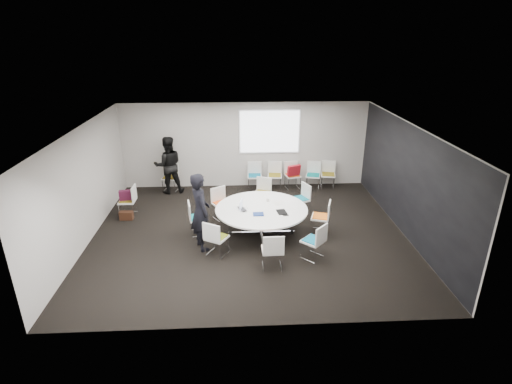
{
  "coord_description": "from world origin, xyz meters",
  "views": [
    {
      "loc": [
        -0.3,
        -9.19,
        4.91
      ],
      "look_at": [
        0.2,
        0.4,
        1.0
      ],
      "focal_mm": 28.0,
      "sensor_mm": 36.0,
      "label": 1
    }
  ],
  "objects_px": {
    "chair_ring_f": "(217,244)",
    "chair_person_back": "(171,182)",
    "chair_spare_left": "(129,206)",
    "person_back": "(168,165)",
    "chair_ring_d": "(222,209)",
    "brown_bag": "(126,216)",
    "chair_ring_b": "(300,205)",
    "chair_ring_a": "(321,223)",
    "chair_ring_c": "(262,198)",
    "laptop": "(244,209)",
    "cup": "(268,200)",
    "chair_back_e": "(328,179)",
    "chair_back_c": "(292,180)",
    "conference_table": "(261,215)",
    "chair_back_a": "(255,181)",
    "chair_ring_e": "(198,224)",
    "maroon_bag": "(127,195)",
    "chair_back_b": "(275,180)",
    "chair_ring_g": "(272,257)",
    "chair_back_d": "(313,180)",
    "person_main": "(200,212)",
    "chair_ring_h": "(313,247)"
  },
  "relations": [
    {
      "from": "chair_back_a",
      "to": "chair_spare_left",
      "type": "distance_m",
      "value": 4.12
    },
    {
      "from": "chair_person_back",
      "to": "person_main",
      "type": "relative_size",
      "value": 0.46
    },
    {
      "from": "chair_ring_b",
      "to": "chair_ring_d",
      "type": "height_order",
      "value": "same"
    },
    {
      "from": "conference_table",
      "to": "chair_ring_c",
      "type": "bearing_deg",
      "value": 85.54
    },
    {
      "from": "chair_ring_d",
      "to": "chair_ring_f",
      "type": "distance_m",
      "value": 1.96
    },
    {
      "from": "chair_spare_left",
      "to": "chair_person_back",
      "type": "distance_m",
      "value": 2.08
    },
    {
      "from": "chair_ring_f",
      "to": "chair_back_a",
      "type": "relative_size",
      "value": 1.0
    },
    {
      "from": "chair_ring_d",
      "to": "brown_bag",
      "type": "bearing_deg",
      "value": -33.72
    },
    {
      "from": "chair_person_back",
      "to": "laptop",
      "type": "xyz_separation_m",
      "value": [
        2.33,
        -3.23,
        0.47
      ]
    },
    {
      "from": "chair_ring_c",
      "to": "chair_ring_e",
      "type": "relative_size",
      "value": 1.0
    },
    {
      "from": "chair_back_d",
      "to": "cup",
      "type": "xyz_separation_m",
      "value": [
        -1.73,
        -2.73,
        0.5
      ]
    },
    {
      "from": "chair_person_back",
      "to": "cup",
      "type": "height_order",
      "value": "chair_person_back"
    },
    {
      "from": "chair_ring_c",
      "to": "chair_person_back",
      "type": "relative_size",
      "value": 1.0
    },
    {
      "from": "chair_back_e",
      "to": "laptop",
      "type": "height_order",
      "value": "chair_back_e"
    },
    {
      "from": "chair_ring_a",
      "to": "chair_ring_f",
      "type": "distance_m",
      "value": 2.82
    },
    {
      "from": "chair_ring_f",
      "to": "laptop",
      "type": "distance_m",
      "value": 1.24
    },
    {
      "from": "chair_ring_d",
      "to": "chair_person_back",
      "type": "height_order",
      "value": "same"
    },
    {
      "from": "chair_spare_left",
      "to": "cup",
      "type": "relative_size",
      "value": 9.78
    },
    {
      "from": "chair_ring_h",
      "to": "chair_ring_g",
      "type": "bearing_deg",
      "value": 154.32
    },
    {
      "from": "chair_person_back",
      "to": "person_back",
      "type": "bearing_deg",
      "value": 101.91
    },
    {
      "from": "chair_ring_e",
      "to": "brown_bag",
      "type": "bearing_deg",
      "value": -124.85
    },
    {
      "from": "chair_ring_c",
      "to": "chair_back_c",
      "type": "relative_size",
      "value": 1.0
    },
    {
      "from": "conference_table",
      "to": "chair_ring_c",
      "type": "height_order",
      "value": "chair_ring_c"
    },
    {
      "from": "conference_table",
      "to": "chair_back_b",
      "type": "relative_size",
      "value": 2.65
    },
    {
      "from": "chair_ring_b",
      "to": "chair_ring_a",
      "type": "bearing_deg",
      "value": 172.7
    },
    {
      "from": "chair_back_a",
      "to": "chair_ring_g",
      "type": "bearing_deg",
      "value": 94.04
    },
    {
      "from": "person_main",
      "to": "brown_bag",
      "type": "relative_size",
      "value": 5.29
    },
    {
      "from": "conference_table",
      "to": "chair_ring_g",
      "type": "xyz_separation_m",
      "value": [
        0.14,
        -1.59,
        -0.28
      ]
    },
    {
      "from": "conference_table",
      "to": "chair_ring_a",
      "type": "distance_m",
      "value": 1.56
    },
    {
      "from": "chair_ring_g",
      "to": "person_back",
      "type": "xyz_separation_m",
      "value": [
        -2.92,
        4.63,
        0.65
      ]
    },
    {
      "from": "chair_ring_a",
      "to": "chair_back_e",
      "type": "distance_m",
      "value": 3.32
    },
    {
      "from": "laptop",
      "to": "brown_bag",
      "type": "bearing_deg",
      "value": 48.63
    },
    {
      "from": "chair_ring_e",
      "to": "person_main",
      "type": "distance_m",
      "value": 1.0
    },
    {
      "from": "chair_spare_left",
      "to": "chair_ring_f",
      "type": "bearing_deg",
      "value": -131.13
    },
    {
      "from": "chair_ring_f",
      "to": "chair_back_c",
      "type": "height_order",
      "value": "same"
    },
    {
      "from": "chair_person_back",
      "to": "person_back",
      "type": "height_order",
      "value": "person_back"
    },
    {
      "from": "chair_back_a",
      "to": "cup",
      "type": "height_order",
      "value": "chair_back_a"
    },
    {
      "from": "chair_ring_b",
      "to": "brown_bag",
      "type": "relative_size",
      "value": 2.44
    },
    {
      "from": "chair_ring_b",
      "to": "chair_back_b",
      "type": "xyz_separation_m",
      "value": [
        -0.53,
        2.02,
        0.0
      ]
    },
    {
      "from": "laptop",
      "to": "chair_spare_left",
      "type": "bearing_deg",
      "value": 44.19
    },
    {
      "from": "chair_spare_left",
      "to": "cup",
      "type": "bearing_deg",
      "value": -102.55
    },
    {
      "from": "chair_person_back",
      "to": "maroon_bag",
      "type": "distance_m",
      "value": 2.12
    },
    {
      "from": "chair_ring_a",
      "to": "chair_back_d",
      "type": "height_order",
      "value": "same"
    },
    {
      "from": "chair_ring_d",
      "to": "chair_person_back",
      "type": "bearing_deg",
      "value": -84.35
    },
    {
      "from": "chair_ring_f",
      "to": "chair_person_back",
      "type": "distance_m",
      "value": 4.48
    },
    {
      "from": "chair_back_c",
      "to": "chair_back_d",
      "type": "height_order",
      "value": "same"
    },
    {
      "from": "person_back",
      "to": "chair_spare_left",
      "type": "bearing_deg",
      "value": 48.24
    },
    {
      "from": "chair_back_a",
      "to": "chair_ring_f",
      "type": "bearing_deg",
      "value": 77.47
    },
    {
      "from": "chair_ring_e",
      "to": "chair_spare_left",
      "type": "relative_size",
      "value": 1.0
    },
    {
      "from": "chair_ring_c",
      "to": "chair_spare_left",
      "type": "bearing_deg",
      "value": 27.08
    }
  ]
}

